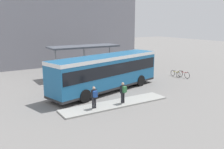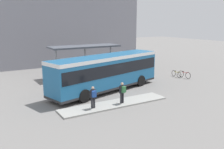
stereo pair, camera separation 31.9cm
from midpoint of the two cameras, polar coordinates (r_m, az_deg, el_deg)
ground_plane at (r=23.22m, az=-0.85°, el=-3.74°), size 120.00×120.00×0.00m
curb_island at (r=19.45m, az=1.14°, el=-6.75°), size 8.86×1.80×0.12m
city_bus at (r=22.77m, az=-0.84°, el=0.92°), size 11.88×5.39×3.30m
pedestrian_waiting at (r=19.16m, az=2.87°, el=-3.90°), size 0.43×0.46×1.65m
pedestrian_companion at (r=18.10m, az=-3.81°, el=-4.92°), size 0.40×0.41×1.63m
bicycle_red at (r=29.55m, az=16.54°, el=-0.01°), size 0.48×1.77×0.76m
bicycle_yellow at (r=29.79m, az=14.78°, el=0.13°), size 0.48×1.65×0.71m
station_shelter at (r=28.74m, az=-5.93°, el=6.18°), size 8.02×2.77×3.59m
potted_planter_near_shelter at (r=27.25m, az=-3.97°, el=0.06°), size 0.83×0.83×1.26m
station_building at (r=43.13m, az=-12.60°, el=11.87°), size 22.75×14.18×12.69m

